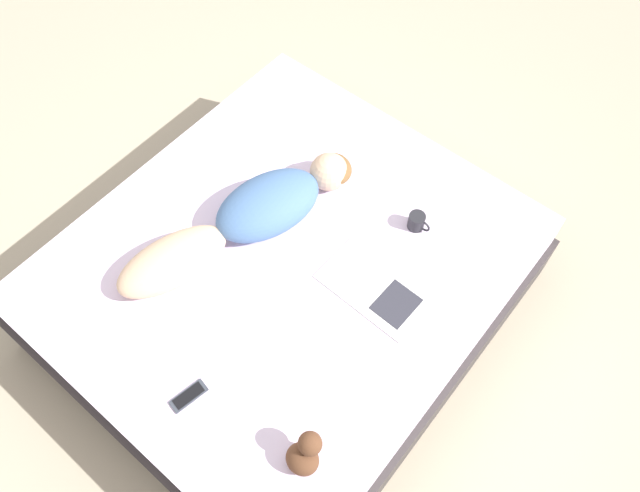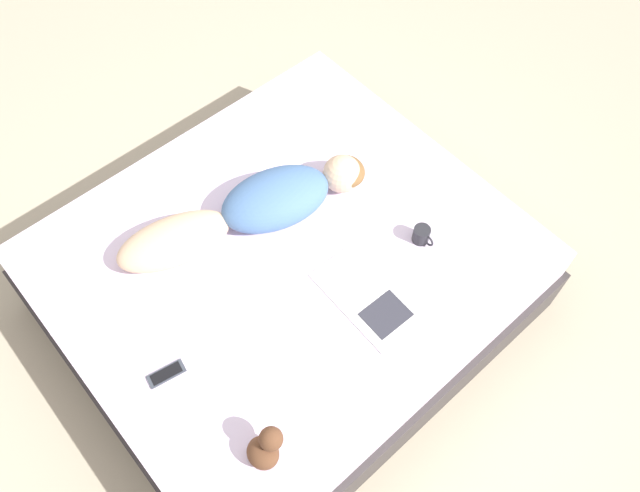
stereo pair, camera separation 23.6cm
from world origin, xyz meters
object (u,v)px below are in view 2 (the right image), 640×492
object	(u,v)px
person	(254,208)
coffee_mug	(422,235)
cell_phone	(166,374)
open_magazine	(368,296)

from	to	relation	value
person	coffee_mug	bearing A→B (deg)	55.60
person	coffee_mug	distance (m)	0.79
coffee_mug	cell_phone	distance (m)	1.28
person	coffee_mug	world-z (taller)	person
person	cell_phone	xyz separation A→B (m)	(0.36, -0.75, -0.09)
coffee_mug	cell_phone	xyz separation A→B (m)	(-0.24, -1.26, -0.04)
person	open_magazine	bearing A→B (deg)	25.52
open_magazine	cell_phone	bearing A→B (deg)	-106.59
person	open_magazine	size ratio (longest dim) A/B	2.50
person	open_magazine	world-z (taller)	person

